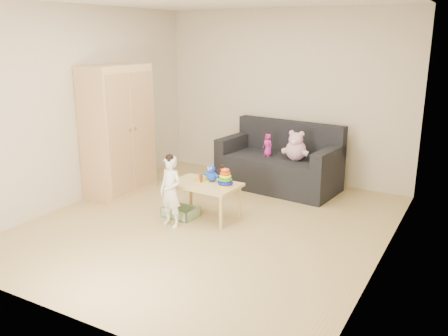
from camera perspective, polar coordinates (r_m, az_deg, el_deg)
The scene contains 13 objects.
room at distance 5.43m, azimuth -1.76°, elevation 6.06°, with size 4.50×4.50×4.50m.
wardrobe at distance 6.83m, azimuth -12.65°, elevation 4.37°, with size 0.51×1.01×1.82m, color tan.
sofa at distance 7.08m, azimuth 6.52°, elevation -0.50°, with size 1.73×0.87×0.49m, color black.
play_table at distance 5.92m, azimuth -2.31°, elevation -3.90°, with size 0.85×0.54×0.45m, color #DBB578.
storage_bin at distance 6.01m, azimuth -5.24°, elevation -5.28°, with size 0.41×0.31×0.12m, color #84A87A, non-canonical shape.
toddler at distance 5.63m, azimuth -6.43°, elevation -2.93°, with size 0.31×0.21×0.84m, color white.
pink_bear at distance 6.79m, azimuth 8.67°, elevation 2.41°, with size 0.31×0.27×0.36m, color #DAA1B8, non-canonical shape.
doll at distance 6.99m, azimuth 5.29°, elevation 2.77°, with size 0.17×0.11×0.33m, color #C32492.
ring_stacker at distance 5.71m, azimuth 0.16°, elevation -1.35°, with size 0.19×0.19×0.22m.
brown_bottle at distance 5.86m, azimuth -0.21°, elevation -0.85°, with size 0.08×0.08×0.22m.
blue_plush at distance 5.90m, azimuth -1.52°, elevation -0.59°, with size 0.18×0.14×0.22m, color blue, non-canonical shape.
wooden_figure at distance 5.87m, azimuth -2.78°, elevation -1.16°, with size 0.05×0.04×0.12m, color brown, non-canonical shape.
yellow_book at distance 5.99m, azimuth -2.30°, elevation -1.33°, with size 0.21×0.21×0.02m, color gold.
Camera 1 is at (2.77, -4.58, 2.21)m, focal length 38.00 mm.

